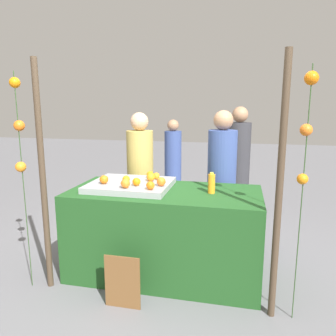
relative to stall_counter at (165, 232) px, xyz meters
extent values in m
plane|color=slate|center=(0.00, 0.00, -0.44)|extent=(24.00, 24.00, 0.00)
cube|color=#1E4C1E|center=(0.00, 0.00, 0.00)|extent=(1.90, 0.90, 0.89)
cube|color=#9EA0A5|center=(-0.37, 0.03, 0.47)|extent=(0.81, 0.69, 0.06)
sphere|color=orange|center=(-0.33, -0.21, 0.55)|extent=(0.09, 0.09, 0.09)
sphere|color=orange|center=(-0.09, -0.22, 0.54)|extent=(0.08, 0.08, 0.08)
sphere|color=orange|center=(-0.60, -0.10, 0.55)|extent=(0.09, 0.09, 0.09)
sphere|color=orange|center=(-0.26, -0.10, 0.54)|extent=(0.08, 0.08, 0.08)
sphere|color=orange|center=(-0.17, 0.11, 0.55)|extent=(0.09, 0.09, 0.09)
sphere|color=orange|center=(-0.14, 0.21, 0.54)|extent=(0.07, 0.07, 0.07)
sphere|color=orange|center=(-0.02, -0.06, 0.55)|extent=(0.09, 0.09, 0.09)
sphere|color=orange|center=(-0.22, 0.24, 0.54)|extent=(0.08, 0.08, 0.08)
sphere|color=orange|center=(-0.40, -0.02, 0.54)|extent=(0.08, 0.08, 0.08)
cylinder|color=orange|center=(0.46, 0.01, 0.54)|extent=(0.07, 0.07, 0.19)
cylinder|color=yellow|center=(0.46, 0.01, 0.64)|extent=(0.04, 0.04, 0.02)
cube|color=brown|center=(-0.22, -0.66, -0.21)|extent=(0.32, 0.01, 0.49)
cube|color=black|center=(-0.22, -0.65, -0.21)|extent=(0.29, 0.02, 0.46)
cylinder|color=tan|center=(-0.49, 0.75, 0.26)|extent=(0.33, 0.33, 1.42)
sphere|color=tan|center=(-0.49, 0.75, 1.08)|extent=(0.22, 0.22, 0.22)
cylinder|color=#384C8C|center=(0.52, 0.71, 0.28)|extent=(0.33, 0.33, 1.44)
sphere|color=#A87A59|center=(0.52, 0.71, 1.11)|extent=(0.23, 0.23, 0.23)
cylinder|color=#384C8C|center=(-0.44, 2.47, 0.20)|extent=(0.30, 0.30, 1.28)
sphere|color=#A87A59|center=(-0.44, 2.47, 0.93)|extent=(0.20, 0.20, 0.20)
cylinder|color=#333338|center=(0.70, 1.83, 0.29)|extent=(0.34, 0.34, 1.47)
sphere|color=#A87A59|center=(0.70, 1.83, 1.15)|extent=(0.23, 0.23, 0.23)
cylinder|color=#473828|center=(-1.03, -0.49, 0.62)|extent=(0.06, 0.06, 2.13)
cylinder|color=#473828|center=(1.03, -0.49, 0.62)|extent=(0.06, 0.06, 2.13)
cylinder|color=#2D4C23|center=(-1.20, -0.53, 0.56)|extent=(0.01, 0.01, 2.02)
sphere|color=orange|center=(-1.21, -0.52, 1.47)|extent=(0.09, 0.09, 0.09)
sphere|color=orange|center=(-1.20, -0.52, 1.10)|extent=(0.10, 0.10, 0.10)
sphere|color=orange|center=(-1.21, -0.54, 0.73)|extent=(0.09, 0.09, 0.09)
cylinder|color=#2D4C23|center=(1.20, -0.49, 0.56)|extent=(0.01, 0.01, 2.02)
sphere|color=orange|center=(1.20, -0.48, 1.47)|extent=(0.10, 0.10, 0.10)
sphere|color=orange|center=(1.19, -0.48, 1.10)|extent=(0.09, 0.09, 0.09)
sphere|color=orange|center=(1.19, -0.49, 0.73)|extent=(0.08, 0.08, 0.08)
camera|label=1|loc=(0.72, -3.04, 1.28)|focal=34.57mm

